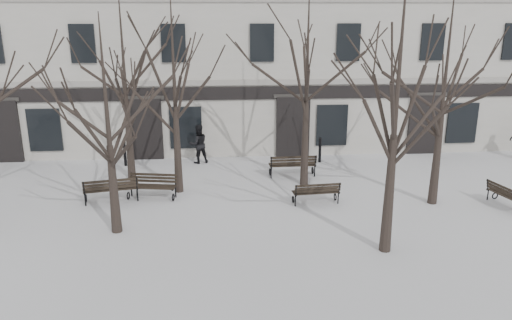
{
  "coord_description": "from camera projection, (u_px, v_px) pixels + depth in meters",
  "views": [
    {
      "loc": [
        -0.01,
        -15.25,
        6.79
      ],
      "look_at": [
        1.36,
        3.0,
        1.31
      ],
      "focal_mm": 35.0,
      "sensor_mm": 36.0,
      "label": 1
    }
  ],
  "objects": [
    {
      "name": "bench_3",
      "position": [
        152.0,
        185.0,
        18.75
      ],
      "size": [
        1.9,
        0.97,
        0.92
      ],
      "rotation": [
        0.0,
        0.0,
        -0.18
      ],
      "color": "black",
      "rests_on": "ground"
    },
    {
      "name": "pedestrian_b",
      "position": [
        199.0,
        163.0,
        23.23
      ],
      "size": [
        1.06,
        0.94,
        1.81
      ],
      "primitive_type": "imported",
      "rotation": [
        0.0,
        0.0,
        3.47
      ],
      "color": "black",
      "rests_on": "ground"
    },
    {
      "name": "tree_6",
      "position": [
        307.0,
        62.0,
        18.95
      ],
      "size": [
        5.53,
        5.53,
        7.91
      ],
      "color": "black",
      "rests_on": "ground"
    },
    {
      "name": "tree_4",
      "position": [
        123.0,
        60.0,
        19.69
      ],
      "size": [
        5.5,
        5.5,
        7.86
      ],
      "color": "black",
      "rests_on": "ground"
    },
    {
      "name": "tree_5",
      "position": [
        174.0,
        69.0,
        18.2
      ],
      "size": [
        5.31,
        5.31,
        7.59
      ],
      "color": "black",
      "rests_on": "ground"
    },
    {
      "name": "tree_1",
      "position": [
        106.0,
        101.0,
        14.78
      ],
      "size": [
        4.75,
        4.75,
        6.78
      ],
      "color": "black",
      "rests_on": "ground"
    },
    {
      "name": "bench_2",
      "position": [
        316.0,
        192.0,
        18.16
      ],
      "size": [
        1.74,
        0.76,
        0.86
      ],
      "rotation": [
        0.0,
        0.0,
        3.23
      ],
      "color": "black",
      "rests_on": "ground"
    },
    {
      "name": "bench_5",
      "position": [
        507.0,
        195.0,
        17.84
      ],
      "size": [
        0.95,
        1.75,
        0.84
      ],
      "rotation": [
        0.0,
        0.0,
        1.79
      ],
      "color": "black",
      "rests_on": "ground"
    },
    {
      "name": "building",
      "position": [
        218.0,
        35.0,
        27.31
      ],
      "size": [
        40.4,
        10.2,
        11.4
      ],
      "color": "beige",
      "rests_on": "ground"
    },
    {
      "name": "ground",
      "position": [
        222.0,
        225.0,
        16.51
      ],
      "size": [
        100.0,
        100.0,
        0.0
      ],
      "primitive_type": "plane",
      "color": "silver",
      "rests_on": "ground"
    },
    {
      "name": "bench_1",
      "position": [
        111.0,
        189.0,
        18.29
      ],
      "size": [
        2.04,
        1.07,
        0.98
      ],
      "rotation": [
        0.0,
        0.0,
        3.34
      ],
      "color": "black",
      "rests_on": "ground"
    },
    {
      "name": "tree_2",
      "position": [
        399.0,
        72.0,
        13.24
      ],
      "size": [
        5.85,
        5.85,
        8.35
      ],
      "color": "black",
      "rests_on": "ground"
    },
    {
      "name": "tree_3",
      "position": [
        446.0,
        68.0,
        16.97
      ],
      "size": [
        5.5,
        5.5,
        7.86
      ],
      "color": "black",
      "rests_on": "ground"
    },
    {
      "name": "bollard_a",
      "position": [
        125.0,
        153.0,
        22.62
      ],
      "size": [
        0.15,
        0.15,
        1.16
      ],
      "color": "black",
      "rests_on": "ground"
    },
    {
      "name": "bench_4",
      "position": [
        293.0,
        164.0,
        21.15
      ],
      "size": [
        2.0,
        0.78,
        0.99
      ],
      "rotation": [
        0.0,
        0.0,
        3.17
      ],
      "color": "black",
      "rests_on": "ground"
    },
    {
      "name": "bollard_b",
      "position": [
        320.0,
        149.0,
        23.17
      ],
      "size": [
        0.15,
        0.15,
        1.2
      ],
      "color": "black",
      "rests_on": "ground"
    }
  ]
}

